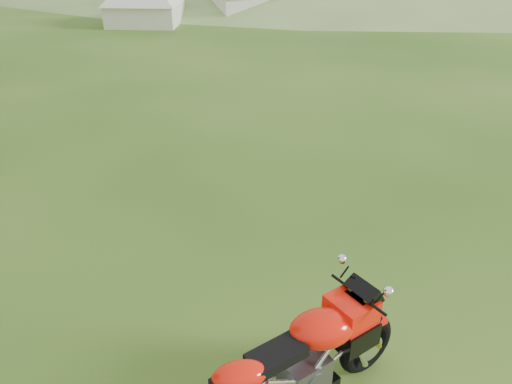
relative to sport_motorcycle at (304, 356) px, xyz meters
name	(u,v)px	position (x,y,z in m)	size (l,w,h in m)	color
ground	(267,273)	(0.27, 2.00, -0.64)	(120.00, 120.00, 0.00)	#244F10
sport_motorcycle	(304,356)	(0.00, 0.00, 0.00)	(2.14, 0.53, 1.28)	red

